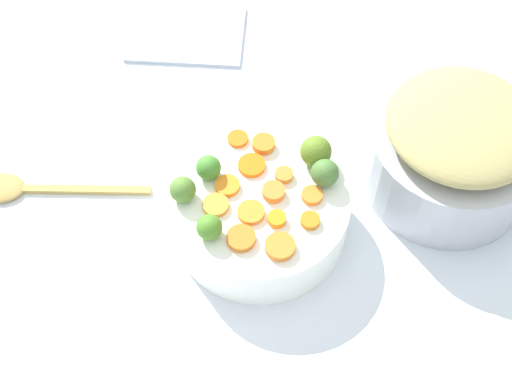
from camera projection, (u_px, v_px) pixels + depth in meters
tabletop at (261, 218)px, 1.04m from camera, size 2.40×2.40×0.02m
serving_bowl_carrots at (256, 211)px, 0.99m from camera, size 0.25×0.25×0.08m
metal_pot at (450, 159)px, 1.02m from camera, size 0.24×0.24×0.11m
stuffing_mound at (463, 125)px, 0.95m from camera, size 0.21×0.21×0.05m
carrot_slice_0 at (241, 238)px, 0.92m from camera, size 0.05×0.05×0.01m
carrot_slice_1 at (310, 220)px, 0.93m from camera, size 0.04×0.04×0.01m
carrot_slice_2 at (252, 165)px, 0.98m from camera, size 0.05×0.05×0.01m
carrot_slice_3 at (238, 139)px, 1.01m from camera, size 0.04×0.04×0.01m
carrot_slice_4 at (284, 175)px, 0.97m from camera, size 0.03×0.03×0.01m
carrot_slice_5 at (274, 192)px, 0.96m from camera, size 0.04×0.04×0.01m
carrot_slice_6 at (251, 212)px, 0.94m from camera, size 0.05×0.05×0.01m
carrot_slice_7 at (280, 247)px, 0.91m from camera, size 0.05×0.05×0.01m
carrot_slice_8 at (312, 195)px, 0.95m from camera, size 0.04×0.04×0.01m
carrot_slice_9 at (216, 205)px, 0.95m from camera, size 0.05×0.05×0.01m
carrot_slice_10 at (277, 219)px, 0.93m from camera, size 0.03×0.03×0.01m
carrot_slice_11 at (227, 186)px, 0.96m from camera, size 0.05×0.05×0.01m
carrot_slice_12 at (263, 144)px, 1.00m from camera, size 0.05×0.05×0.01m
brussels_sprout_0 at (325, 173)px, 0.96m from camera, size 0.04×0.04×0.04m
brussels_sprout_1 at (209, 227)px, 0.91m from camera, size 0.03×0.03×0.03m
brussels_sprout_2 at (316, 151)px, 0.97m from camera, size 0.04×0.04×0.04m
brussels_sprout_3 at (208, 168)px, 0.96m from camera, size 0.03×0.03×0.03m
brussels_sprout_4 at (183, 190)px, 0.94m from camera, size 0.04×0.04×0.04m
wooden_spoon at (23, 188)px, 1.05m from camera, size 0.26×0.07×0.01m
dish_towel at (187, 34)px, 1.23m from camera, size 0.21×0.16×0.01m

